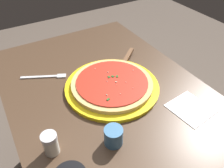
{
  "coord_description": "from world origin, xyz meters",
  "views": [
    {
      "loc": [
        0.6,
        -0.32,
        1.35
      ],
      "look_at": [
        0.01,
        0.02,
        0.79
      ],
      "focal_mm": 36.45,
      "sensor_mm": 36.0,
      "label": 1
    }
  ],
  "objects_px": {
    "parmesan_shaker": "(50,144)",
    "fork": "(46,77)",
    "serving_plate": "(112,87)",
    "napkin_folded_right": "(190,108)",
    "cup_small_sauce": "(113,136)",
    "pizza_server": "(125,61)",
    "pizza": "(112,83)"
  },
  "relations": [
    {
      "from": "pizza",
      "to": "pizza_server",
      "type": "xyz_separation_m",
      "value": [
        -0.11,
        0.13,
        -0.0
      ]
    },
    {
      "from": "pizza",
      "to": "cup_small_sauce",
      "type": "height_order",
      "value": "cup_small_sauce"
    },
    {
      "from": "serving_plate",
      "to": "pizza_server",
      "type": "height_order",
      "value": "pizza_server"
    },
    {
      "from": "pizza",
      "to": "napkin_folded_right",
      "type": "relative_size",
      "value": 2.3
    },
    {
      "from": "parmesan_shaker",
      "to": "pizza_server",
      "type": "bearing_deg",
      "value": 122.11
    },
    {
      "from": "cup_small_sauce",
      "to": "pizza_server",
      "type": "bearing_deg",
      "value": 142.23
    },
    {
      "from": "cup_small_sauce",
      "to": "pizza",
      "type": "bearing_deg",
      "value": 150.59
    },
    {
      "from": "pizza",
      "to": "pizza_server",
      "type": "distance_m",
      "value": 0.17
    },
    {
      "from": "serving_plate",
      "to": "napkin_folded_right",
      "type": "relative_size",
      "value": 2.68
    },
    {
      "from": "pizza_server",
      "to": "parmesan_shaker",
      "type": "distance_m",
      "value": 0.5
    },
    {
      "from": "serving_plate",
      "to": "parmesan_shaker",
      "type": "xyz_separation_m",
      "value": [
        0.16,
        -0.3,
        0.03
      ]
    },
    {
      "from": "napkin_folded_right",
      "to": "serving_plate",
      "type": "bearing_deg",
      "value": -142.51
    },
    {
      "from": "cup_small_sauce",
      "to": "parmesan_shaker",
      "type": "relative_size",
      "value": 0.8
    },
    {
      "from": "serving_plate",
      "to": "pizza_server",
      "type": "relative_size",
      "value": 1.85
    },
    {
      "from": "pizza_server",
      "to": "parmesan_shaker",
      "type": "height_order",
      "value": "parmesan_shaker"
    },
    {
      "from": "pizza_server",
      "to": "cup_small_sauce",
      "type": "relative_size",
      "value": 3.32
    },
    {
      "from": "pizza",
      "to": "cup_small_sauce",
      "type": "distance_m",
      "value": 0.26
    },
    {
      "from": "serving_plate",
      "to": "napkin_folded_right",
      "type": "bearing_deg",
      "value": 37.49
    },
    {
      "from": "serving_plate",
      "to": "cup_small_sauce",
      "type": "distance_m",
      "value": 0.26
    },
    {
      "from": "cup_small_sauce",
      "to": "fork",
      "type": "relative_size",
      "value": 0.34
    },
    {
      "from": "fork",
      "to": "serving_plate",
      "type": "bearing_deg",
      "value": 45.35
    },
    {
      "from": "napkin_folded_right",
      "to": "fork",
      "type": "relative_size",
      "value": 0.78
    },
    {
      "from": "fork",
      "to": "parmesan_shaker",
      "type": "height_order",
      "value": "parmesan_shaker"
    },
    {
      "from": "pizza_server",
      "to": "fork",
      "type": "xyz_separation_m",
      "value": [
        -0.09,
        -0.33,
        -0.02
      ]
    },
    {
      "from": "pizza_server",
      "to": "napkin_folded_right",
      "type": "xyz_separation_m",
      "value": [
        0.35,
        0.05,
        -0.02
      ]
    },
    {
      "from": "serving_plate",
      "to": "cup_small_sauce",
      "type": "bearing_deg",
      "value": -29.41
    },
    {
      "from": "pizza_server",
      "to": "fork",
      "type": "height_order",
      "value": "pizza_server"
    },
    {
      "from": "napkin_folded_right",
      "to": "fork",
      "type": "xyz_separation_m",
      "value": [
        -0.44,
        -0.38,
        0.0
      ]
    },
    {
      "from": "pizza",
      "to": "fork",
      "type": "relative_size",
      "value": 1.79
    },
    {
      "from": "cup_small_sauce",
      "to": "napkin_folded_right",
      "type": "relative_size",
      "value": 0.44
    },
    {
      "from": "parmesan_shaker",
      "to": "fork",
      "type": "bearing_deg",
      "value": 165.03
    },
    {
      "from": "serving_plate",
      "to": "parmesan_shaker",
      "type": "bearing_deg",
      "value": -61.68
    }
  ]
}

